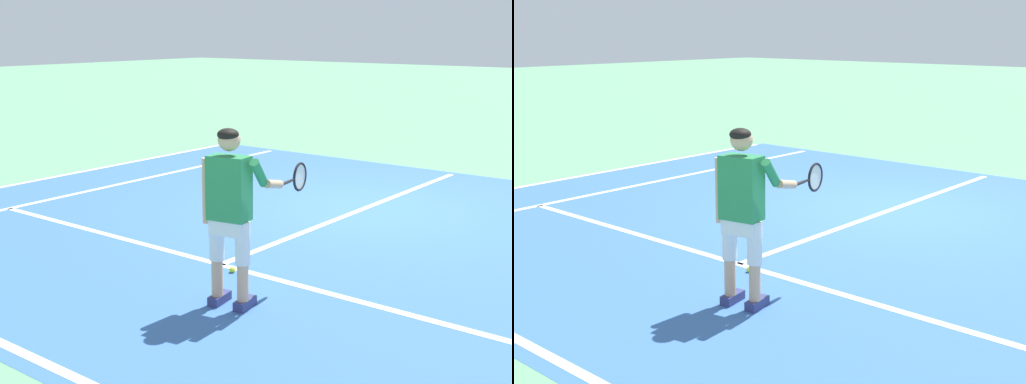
# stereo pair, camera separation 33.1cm
# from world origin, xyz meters

# --- Properties ---
(ground_plane) EXTENTS (80.00, 80.00, 0.00)m
(ground_plane) POSITION_xyz_m (0.00, 0.00, 0.00)
(ground_plane) COLOR #609E70
(court_inner_surface) EXTENTS (10.98, 9.47, 0.00)m
(court_inner_surface) POSITION_xyz_m (0.00, -1.41, 0.00)
(court_inner_surface) COLOR #3866A8
(court_inner_surface) RESTS_ON ground
(line_baseline) EXTENTS (10.98, 0.10, 0.01)m
(line_baseline) POSITION_xyz_m (0.00, -5.95, 0.00)
(line_baseline) COLOR white
(line_baseline) RESTS_ON ground
(line_service) EXTENTS (8.23, 0.10, 0.01)m
(line_service) POSITION_xyz_m (0.00, -3.27, 0.00)
(line_service) COLOR white
(line_service) RESTS_ON ground
(line_centre_service) EXTENTS (0.10, 6.40, 0.01)m
(line_centre_service) POSITION_xyz_m (0.00, -0.07, 0.00)
(line_centre_service) COLOR white
(line_centre_service) RESTS_ON ground
(line_singles_left) EXTENTS (0.10, 9.07, 0.01)m
(line_singles_left) POSITION_xyz_m (-4.12, -1.41, 0.00)
(line_singles_left) COLOR white
(line_singles_left) RESTS_ON ground
(line_doubles_left) EXTENTS (0.10, 9.07, 0.01)m
(line_doubles_left) POSITION_xyz_m (-5.49, -1.41, 0.00)
(line_doubles_left) COLOR white
(line_doubles_left) RESTS_ON ground
(tennis_player) EXTENTS (0.59, 1.19, 1.71)m
(tennis_player) POSITION_xyz_m (0.88, -4.11, 0.99)
(tennis_player) COLOR navy
(tennis_player) RESTS_ON ground
(tennis_ball_near_feet) EXTENTS (0.07, 0.07, 0.07)m
(tennis_ball_near_feet) POSITION_xyz_m (0.27, -3.39, 0.03)
(tennis_ball_near_feet) COLOR #CCE02D
(tennis_ball_near_feet) RESTS_ON ground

